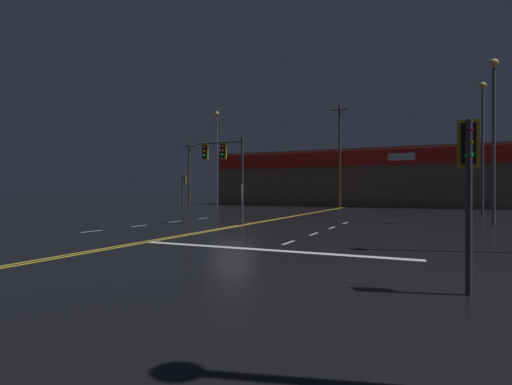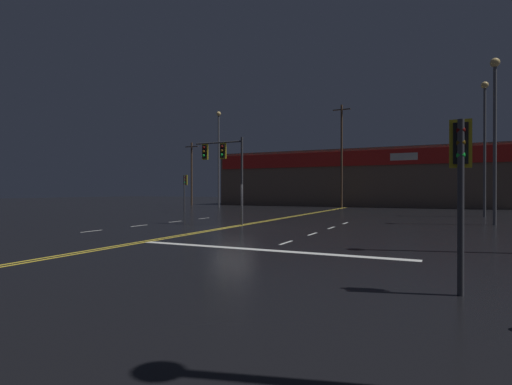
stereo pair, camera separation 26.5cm
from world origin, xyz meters
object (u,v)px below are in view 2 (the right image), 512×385
at_px(streetlight_near_left, 485,132).
at_px(streetlight_far_right, 495,120).
at_px(streetlight_far_median, 219,148).
at_px(traffic_signal_median, 223,159).
at_px(traffic_signal_corner_southeast, 461,165).
at_px(traffic_signal_corner_northwest, 185,185).

distance_m(streetlight_near_left, streetlight_far_right, 8.61).
bearing_deg(streetlight_far_median, streetlight_far_right, -27.40).
height_order(traffic_signal_median, streetlight_far_right, streetlight_far_right).
distance_m(traffic_signal_median, traffic_signal_corner_southeast, 17.97).
relative_size(traffic_signal_corner_southeast, streetlight_near_left, 0.33).
xyz_separation_m(traffic_signal_median, traffic_signal_corner_southeast, (12.81, -12.52, -1.45)).
xyz_separation_m(traffic_signal_median, streetlight_far_right, (15.35, 6.90, 2.42)).
bearing_deg(streetlight_near_left, streetlight_far_median, 167.89).
bearing_deg(traffic_signal_corner_southeast, traffic_signal_corner_northwest, 134.89).
xyz_separation_m(traffic_signal_corner_northwest, streetlight_far_median, (-2.41, 10.60, 4.74)).
distance_m(traffic_signal_median, streetlight_far_right, 17.00).
bearing_deg(traffic_signal_corner_southeast, streetlight_far_median, 127.14).
distance_m(traffic_signal_median, streetlight_near_left, 22.09).
xyz_separation_m(streetlight_near_left, streetlight_far_right, (-0.15, -8.60, -0.36)).
bearing_deg(traffic_signal_median, streetlight_far_median, 121.13).
xyz_separation_m(traffic_signal_corner_southeast, streetlight_far_median, (-25.86, 34.15, 4.82)).
xyz_separation_m(streetlight_near_left, streetlight_far_median, (-28.56, 6.13, 0.60)).
height_order(traffic_signal_corner_northwest, traffic_signal_corner_southeast, traffic_signal_corner_northwest).
bearing_deg(traffic_signal_corner_northwest, streetlight_far_right, -9.03).
bearing_deg(traffic_signal_corner_northwest, traffic_signal_median, -46.00).
relative_size(traffic_signal_corner_southeast, streetlight_far_right, 0.35).
distance_m(traffic_signal_corner_northwest, streetlight_far_median, 11.86).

